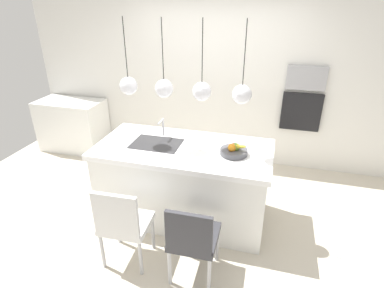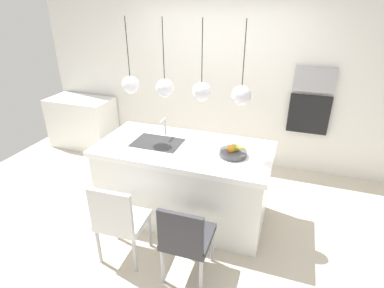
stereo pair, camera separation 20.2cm
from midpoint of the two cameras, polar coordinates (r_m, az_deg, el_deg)
floor at (r=3.95m, az=0.10°, el=-12.67°), size 6.60×6.60×0.00m
back_wall at (r=4.83m, az=6.63°, el=11.70°), size 6.00×0.10×2.60m
kitchen_island at (r=3.68m, az=0.10°, el=-6.97°), size 1.97×0.97×0.93m
sink_basin at (r=3.57m, az=-4.82°, el=0.16°), size 0.56×0.40×0.02m
faucet at (r=3.69m, az=-3.58°, el=3.58°), size 0.02×0.17×0.22m
fruit_bowl at (r=3.29m, az=9.38°, el=-1.41°), size 0.29×0.29×0.15m
side_counter at (r=5.78m, az=-18.62°, el=3.83°), size 1.10×0.60×0.87m
microwave at (r=4.64m, az=22.93°, el=10.92°), size 0.54×0.08×0.34m
oven at (r=4.77m, az=21.92°, el=5.14°), size 0.56×0.08×0.56m
chair_near at (r=3.12m, az=-11.51°, el=-13.54°), size 0.47×0.43×0.90m
chair_middle at (r=2.91m, az=0.96°, el=-16.94°), size 0.44×0.46×0.86m
pendant_light_left at (r=3.46m, az=-9.64°, el=10.76°), size 0.19×0.19×0.79m
pendant_light_center_left at (r=3.29m, az=-3.28°, el=10.31°), size 0.19×0.19×0.79m
pendant_light_center_right at (r=3.16m, az=3.65°, el=9.67°), size 0.19×0.19×0.79m
pendant_light_right at (r=3.09m, az=11.01°, el=8.84°), size 0.19×0.19×0.79m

